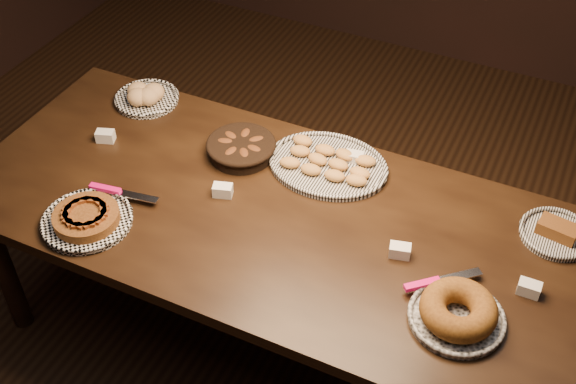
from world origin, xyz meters
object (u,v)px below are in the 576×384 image
at_px(apple_tart_plate, 87,218).
at_px(bundt_cake_plate, 458,312).
at_px(buffet_table, 286,231).
at_px(madeleine_platter, 328,164).

xyz_separation_m(apple_tart_plate, bundt_cake_plate, (1.28, 0.14, 0.02)).
xyz_separation_m(buffet_table, bundt_cake_plate, (0.67, -0.19, 0.11)).
distance_m(apple_tart_plate, bundt_cake_plate, 1.28).
xyz_separation_m(apple_tart_plate, madeleine_platter, (0.64, 0.63, -0.00)).
relative_size(apple_tart_plate, bundt_cake_plate, 0.96).
relative_size(madeleine_platter, bundt_cake_plate, 1.24).
height_order(buffet_table, madeleine_platter, madeleine_platter).
bearing_deg(bundt_cake_plate, buffet_table, -174.15).
distance_m(madeleine_platter, bundt_cake_plate, 0.81).
bearing_deg(buffet_table, apple_tart_plate, -151.92).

